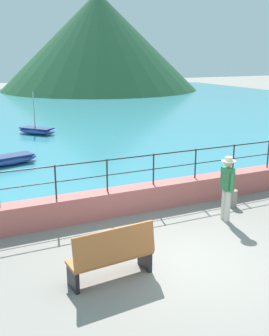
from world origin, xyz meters
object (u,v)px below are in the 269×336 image
boat_4 (9,159)px  boat_3 (37,130)px  bollard (233,198)px  bench_main (112,254)px  person_walking (227,185)px

boat_4 → boat_3: bearing=68.2°
bollard → boat_3: bearing=101.8°
bollard → boat_4: bollard is taller
bench_main → boat_3: size_ratio=0.74×
person_walking → boat_4: (-4.38, 8.16, -0.72)m
person_walking → bench_main: bearing=-158.7°
bench_main → boat_4: size_ratio=0.71×
bollard → boat_4: (-5.19, 7.45, 0.00)m
person_walking → boat_3: bearing=98.1°
person_walking → bollard: 1.29m
boat_4 → bench_main: bearing=-87.1°
bollard → person_walking: bearing=-139.0°
boat_3 → boat_4: boat_3 is taller
boat_3 → bench_main: bearing=-96.9°
bollard → boat_3: size_ratio=0.22×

